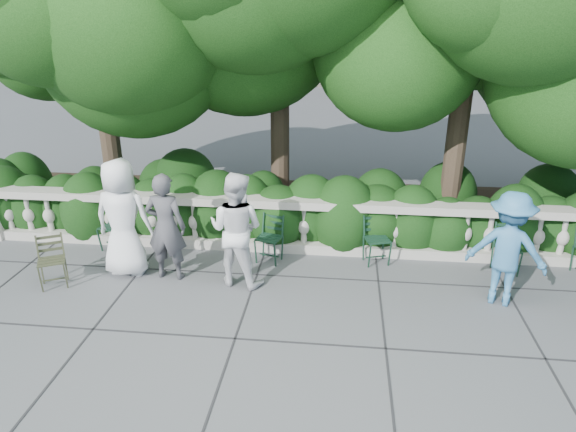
# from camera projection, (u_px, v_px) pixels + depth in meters

# --- Properties ---
(ground) EXTENTS (90.00, 90.00, 0.00)m
(ground) POSITION_uv_depth(u_px,v_px,m) (281.00, 302.00, 7.76)
(ground) COLOR #48494E
(ground) RESTS_ON ground
(balustrade) EXTENTS (12.00, 0.44, 1.00)m
(balustrade) POSITION_uv_depth(u_px,v_px,m) (293.00, 226.00, 9.23)
(balustrade) COLOR #9E998E
(balustrade) RESTS_ON ground
(shrub_hedge) EXTENTS (15.00, 2.60, 1.70)m
(shrub_hedge) POSITION_uv_depth(u_px,v_px,m) (299.00, 225.00, 10.52)
(shrub_hedge) COLOR black
(shrub_hedge) RESTS_ON ground
(tree_canopy) EXTENTS (15.04, 6.52, 6.78)m
(tree_canopy) POSITION_uv_depth(u_px,v_px,m) (339.00, 18.00, 9.15)
(tree_canopy) COLOR #3F3023
(tree_canopy) RESTS_ON ground
(chair_b) EXTENTS (0.55, 0.58, 0.84)m
(chair_b) POSITION_uv_depth(u_px,v_px,m) (110.00, 253.00, 9.32)
(chair_b) COLOR black
(chair_b) RESTS_ON ground
(chair_c) EXTENTS (0.56, 0.59, 0.84)m
(chair_c) POSITION_uv_depth(u_px,v_px,m) (378.00, 267.00, 8.82)
(chair_c) COLOR black
(chair_c) RESTS_ON ground
(chair_d) EXTENTS (0.55, 0.58, 0.84)m
(chair_d) POSITION_uv_depth(u_px,v_px,m) (266.00, 265.00, 8.88)
(chair_d) COLOR black
(chair_d) RESTS_ON ground
(chair_e) EXTENTS (0.46, 0.50, 0.84)m
(chair_e) POSITION_uv_depth(u_px,v_px,m) (505.00, 276.00, 8.51)
(chair_e) COLOR black
(chair_e) RESTS_ON ground
(chair_weathered) EXTENTS (0.61, 0.63, 0.84)m
(chair_weathered) POSITION_uv_depth(u_px,v_px,m) (56.00, 290.00, 8.08)
(chair_weathered) COLOR black
(chair_weathered) RESTS_ON ground
(person_businessman) EXTENTS (0.99, 0.68, 1.96)m
(person_businessman) POSITION_uv_depth(u_px,v_px,m) (123.00, 218.00, 8.27)
(person_businessman) COLOR white
(person_businessman) RESTS_ON ground
(person_woman_grey) EXTENTS (0.68, 0.47, 1.78)m
(person_woman_grey) POSITION_uv_depth(u_px,v_px,m) (166.00, 227.00, 8.16)
(person_woman_grey) COLOR #424247
(person_woman_grey) RESTS_ON ground
(person_casual_man) EXTENTS (1.04, 0.90, 1.85)m
(person_casual_man) POSITION_uv_depth(u_px,v_px,m) (236.00, 229.00, 8.00)
(person_casual_man) COLOR white
(person_casual_man) RESTS_ON ground
(person_older_blue) EXTENTS (1.28, 0.99, 1.75)m
(person_older_blue) POSITION_uv_depth(u_px,v_px,m) (507.00, 249.00, 7.45)
(person_older_blue) COLOR teal
(person_older_blue) RESTS_ON ground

